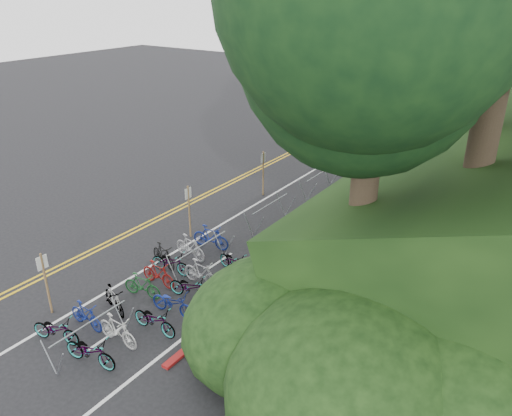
{
  "coord_description": "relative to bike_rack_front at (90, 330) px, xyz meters",
  "views": [
    {
      "loc": [
        14.6,
        -10.1,
        10.6
      ],
      "look_at": [
        2.91,
        6.94,
        1.3
      ],
      "focal_mm": 35.0,
      "sensor_mm": 36.0,
      "label": 1
    }
  ],
  "objects": [
    {
      "name": "road_markings",
      "position": [
        -2.6,
        12.75,
        -0.78
      ],
      "size": [
        7.47,
        80.0,
        0.01
      ],
      "color": "gold",
      "rests_on": "ground"
    },
    {
      "name": "ground",
      "position": [
        -3.23,
        2.65,
        -0.79
      ],
      "size": [
        120.0,
        120.0,
        0.0
      ],
      "primitive_type": "plane",
      "color": "black",
      "rests_on": "ground"
    },
    {
      "name": "bike_racks_rest",
      "position": [
        -0.23,
        15.65,
        0.07
      ],
      "size": [
        1.14,
        23.0,
        1.17
      ],
      "color": "#91969F",
      "rests_on": "ground"
    },
    {
      "name": "red_curb",
      "position": [
        2.47,
        14.65,
        -0.74
      ],
      "size": [
        0.25,
        28.0,
        0.1
      ],
      "primitive_type": "cube",
      "color": "maroon",
      "rests_on": "ground"
    },
    {
      "name": "bike_front",
      "position": [
        -1.8,
        5.05,
        -0.29
      ],
      "size": [
        0.89,
        1.72,
        0.99
      ],
      "primitive_type": "imported",
      "rotation": [
        0.0,
        0.0,
        1.3
      ],
      "color": "black",
      "rests_on": "ground"
    },
    {
      "name": "bike_rack_front",
      "position": [
        0.0,
        0.0,
        0.0
      ],
      "size": [
        1.09,
        2.86,
        1.07
      ],
      "color": "#91969F",
      "rests_on": "ground"
    },
    {
      "name": "signposts_rest",
      "position": [
        -2.63,
        16.65,
        0.64
      ],
      "size": [
        0.08,
        18.4,
        2.5
      ],
      "color": "brown",
      "rests_on": "ground"
    },
    {
      "name": "signpost_near",
      "position": [
        -2.82,
        0.48,
        0.58
      ],
      "size": [
        0.08,
        0.4,
        2.38
      ],
      "color": "brown",
      "rests_on": "ground"
    },
    {
      "name": "bike_valet",
      "position": [
        -0.21,
        3.15,
        -0.3
      ],
      "size": [
        3.23,
        9.67,
        1.07
      ],
      "color": "slate",
      "rests_on": "ground"
    }
  ]
}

